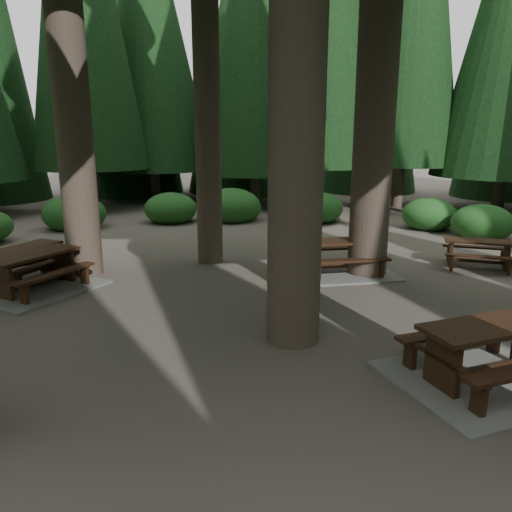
# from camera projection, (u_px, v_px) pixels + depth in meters

# --- Properties ---
(ground) EXTENTS (80.00, 80.00, 0.00)m
(ground) POSITION_uv_depth(u_px,v_px,m) (242.00, 342.00, 8.00)
(ground) COLOR #544D44
(ground) RESTS_ON ground
(picnic_table_a) EXTENTS (3.08, 2.90, 0.83)m
(picnic_table_a) POSITION_uv_depth(u_px,v_px,m) (488.00, 362.00, 6.66)
(picnic_table_a) COLOR gray
(picnic_table_a) RESTS_ON ground
(picnic_table_b) EXTENTS (1.89, 2.11, 0.77)m
(picnic_table_b) POSITION_uv_depth(u_px,v_px,m) (23.00, 258.00, 11.21)
(picnic_table_b) COLOR black
(picnic_table_b) RESTS_ON ground
(picnic_table_c) EXTENTS (2.83, 2.54, 0.81)m
(picnic_table_c) POSITION_uv_depth(u_px,v_px,m) (341.00, 262.00, 11.83)
(picnic_table_c) COLOR gray
(picnic_table_c) RESTS_ON ground
(picnic_table_d) EXTENTS (1.82, 1.57, 0.69)m
(picnic_table_d) POSITION_uv_depth(u_px,v_px,m) (479.00, 249.00, 12.27)
(picnic_table_d) COLOR black
(picnic_table_d) RESTS_ON ground
(picnic_table_f) EXTENTS (2.76, 2.98, 0.82)m
(picnic_table_f) POSITION_uv_depth(u_px,v_px,m) (36.00, 278.00, 10.51)
(picnic_table_f) COLOR gray
(picnic_table_f) RESTS_ON ground
(shrub_ring) EXTENTS (23.86, 24.64, 1.49)m
(shrub_ring) POSITION_uv_depth(u_px,v_px,m) (288.00, 304.00, 8.55)
(shrub_ring) COLOR #1F5C20
(shrub_ring) RESTS_ON ground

